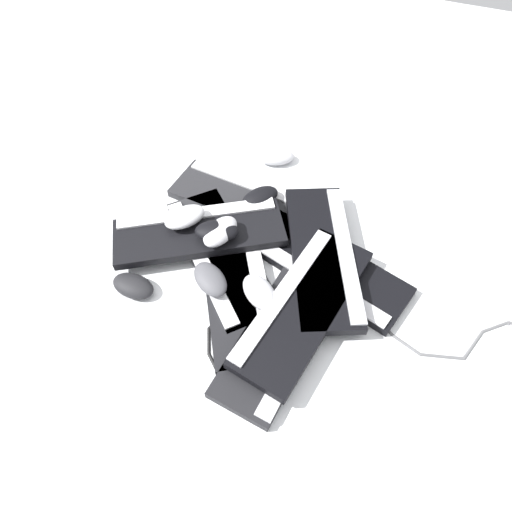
% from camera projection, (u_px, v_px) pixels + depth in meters
% --- Properties ---
extents(ground_plane, '(3.20, 3.20, 0.00)m').
position_uv_depth(ground_plane, '(247.00, 245.00, 1.22)').
color(ground_plane, white).
extents(keyboard_0, '(0.42, 0.41, 0.03)m').
position_uv_depth(keyboard_0, '(220.00, 256.00, 1.18)').
color(keyboard_0, '#232326').
rests_on(keyboard_0, ground).
extents(keyboard_1, '(0.35, 0.46, 0.03)m').
position_uv_depth(keyboard_1, '(237.00, 285.00, 1.13)').
color(keyboard_1, black).
rests_on(keyboard_1, ground).
extents(keyboard_2, '(0.21, 0.46, 0.03)m').
position_uv_depth(keyboard_2, '(284.00, 329.00, 1.06)').
color(keyboard_2, black).
rests_on(keyboard_2, ground).
extents(keyboard_3, '(0.46, 0.27, 0.03)m').
position_uv_depth(keyboard_3, '(324.00, 266.00, 1.16)').
color(keyboard_3, black).
rests_on(keyboard_3, ground).
extents(keyboard_4, '(0.45, 0.20, 0.03)m').
position_uv_depth(keyboard_4, '(248.00, 202.00, 1.29)').
color(keyboard_4, '#232326').
rests_on(keyboard_4, ground).
extents(keyboard_5, '(0.31, 0.46, 0.03)m').
position_uv_depth(keyboard_5, '(323.00, 254.00, 1.15)').
color(keyboard_5, black).
rests_on(keyboard_5, keyboard_3).
extents(keyboard_6, '(0.24, 0.46, 0.03)m').
position_uv_depth(keyboard_6, '(303.00, 306.00, 1.06)').
color(keyboard_6, black).
rests_on(keyboard_6, keyboard_2).
extents(keyboard_7, '(0.45, 0.36, 0.03)m').
position_uv_depth(keyboard_7, '(199.00, 232.00, 1.19)').
color(keyboard_7, black).
rests_on(keyboard_7, keyboard_0).
extents(mouse_0, '(0.11, 0.07, 0.04)m').
position_uv_depth(mouse_0, '(133.00, 286.00, 1.12)').
color(mouse_0, black).
rests_on(mouse_0, ground).
extents(mouse_1, '(0.13, 0.10, 0.04)m').
position_uv_depth(mouse_1, '(276.00, 157.00, 1.40)').
color(mouse_1, '#B7B7BC').
rests_on(mouse_1, ground).
extents(mouse_2, '(0.13, 0.12, 0.04)m').
position_uv_depth(mouse_2, '(210.00, 279.00, 1.09)').
color(mouse_2, '#4C4C51').
rests_on(mouse_2, keyboard_1).
extents(mouse_3, '(0.09, 0.12, 0.04)m').
position_uv_depth(mouse_3, '(220.00, 231.00, 1.14)').
color(mouse_3, '#B7B7BC').
rests_on(mouse_3, keyboard_7).
extents(mouse_4, '(0.12, 0.13, 0.04)m').
position_uv_depth(mouse_4, '(260.00, 197.00, 1.25)').
color(mouse_4, black).
rests_on(mouse_4, keyboard_4).
extents(mouse_5, '(0.13, 0.10, 0.04)m').
position_uv_depth(mouse_5, '(217.00, 231.00, 1.14)').
color(mouse_5, black).
rests_on(mouse_5, keyboard_7).
extents(mouse_6, '(0.12, 0.13, 0.04)m').
position_uv_depth(mouse_6, '(185.00, 217.00, 1.17)').
color(mouse_6, silver).
rests_on(mouse_6, keyboard_7).
extents(mouse_7, '(0.13, 0.12, 0.04)m').
position_uv_depth(mouse_7, '(260.00, 292.00, 1.07)').
color(mouse_7, '#B7B7BC').
rests_on(mouse_7, keyboard_1).
extents(cable_0, '(0.20, 0.46, 0.01)m').
position_uv_depth(cable_0, '(236.00, 312.00, 1.09)').
color(cable_0, black).
rests_on(cable_0, ground).
extents(cable_1, '(0.65, 0.29, 0.01)m').
position_uv_depth(cable_1, '(491.00, 332.00, 1.06)').
color(cable_1, '#59595B').
rests_on(cable_1, ground).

